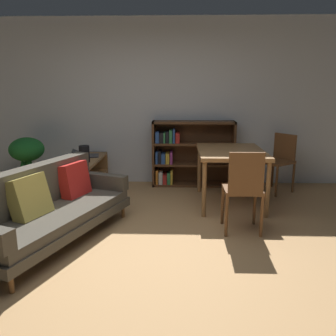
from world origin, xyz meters
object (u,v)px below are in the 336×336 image
Objects in this scene: desk_speaker at (84,154)px; fabric_couch at (47,206)px; open_laptop at (87,155)px; dining_chair_far at (279,159)px; media_console at (86,177)px; potted_floor_plant at (27,157)px; bookshelf at (187,154)px; dining_table at (231,156)px; dining_chair_near at (244,187)px.

fabric_couch is at bearing -90.67° from desk_speaker.
fabric_couch is 1.93m from open_laptop.
desk_speaker is at bearing -171.18° from dining_chair_far.
media_console is at bearing -81.81° from open_laptop.
potted_floor_plant is 2.53m from bookshelf.
desk_speaker is 0.18× the size of bookshelf.
bookshelf is (-0.58, 0.97, -0.15)m from dining_table.
dining_chair_far is at bearing 33.40° from fabric_couch.
fabric_couch is at bearing -123.73° from bookshelf.
fabric_couch is 2.49m from dining_table.
bookshelf is at bearing 12.77° from open_laptop.
dining_chair_far is (2.92, 0.45, -0.14)m from desk_speaker.
dining_chair_near reaches higher than potted_floor_plant.
fabric_couch reaches higher than open_laptop.
potted_floor_plant is 0.71× the size of dining_table.
media_console is 2.20m from dining_table.
bookshelf reaches higher than fabric_couch.
bookshelf is at bearing 20.62° from media_console.
potted_floor_plant is at bearing 153.28° from dining_chair_near.
dining_table is 0.90× the size of bookshelf.
bookshelf reaches higher than dining_chair_near.
open_laptop is at bearing 100.50° from desk_speaker.
media_console is at bearing -7.11° from potted_floor_plant.
open_laptop is 0.51× the size of dining_chair_far.
dining_chair_near is (2.16, -1.65, -0.03)m from open_laptop.
open_laptop is (-0.03, 0.22, 0.30)m from media_console.
bookshelf reaches higher than desk_speaker.
dining_chair_far is 1.46m from bookshelf.
potted_floor_plant is 0.95× the size of dining_chair_far.
dining_table is (2.13, -0.39, 0.42)m from media_console.
fabric_couch is 1.75× the size of dining_table.
open_laptop is 0.49× the size of dining_chair_near.
fabric_couch reaches higher than media_console.
open_laptop is 1.62m from bookshelf.
open_laptop reaches higher than media_console.
dining_table is at bearing -15.82° from open_laptop.
potted_floor_plant reaches higher than dining_table.
dining_chair_near is 1.87m from dining_chair_far.
open_laptop is at bearing 98.19° from media_console.
fabric_couch is 1.57× the size of bookshelf.
dining_chair_near reaches higher than dining_chair_far.
dining_chair_far is at bearing 0.36° from open_laptop.
desk_speaker is (0.08, -0.43, 0.09)m from open_laptop.
open_laptop is at bearing 91.89° from fabric_couch.
fabric_couch reaches higher than desk_speaker.
dining_chair_near is at bearing 7.17° from fabric_couch.
potted_floor_plant is at bearing 170.65° from dining_table.
dining_chair_near is (2.13, -1.43, 0.27)m from media_console.
bookshelf is (1.58, 0.36, -0.04)m from open_laptop.
bookshelf reaches higher than potted_floor_plant.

